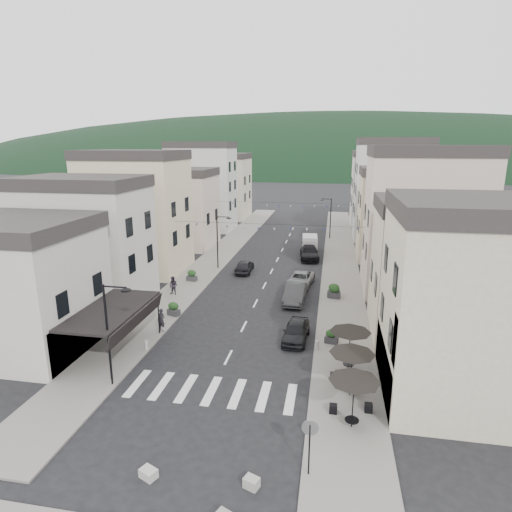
% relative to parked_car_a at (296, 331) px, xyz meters
% --- Properties ---
extents(ground, '(700.00, 700.00, 0.00)m').
position_rel_parked_car_a_xyz_m(ground, '(-4.14, -9.35, -0.71)').
color(ground, black).
rests_on(ground, ground).
extents(sidewalk_left, '(4.00, 76.00, 0.12)m').
position_rel_parked_car_a_xyz_m(sidewalk_left, '(-11.64, 22.65, -0.65)').
color(sidewalk_left, slate).
rests_on(sidewalk_left, ground).
extents(sidewalk_right, '(4.00, 76.00, 0.12)m').
position_rel_parked_car_a_xyz_m(sidewalk_right, '(3.36, 22.65, -0.65)').
color(sidewalk_right, slate).
rests_on(sidewalk_right, ground).
extents(hill_backdrop, '(640.00, 360.00, 70.00)m').
position_rel_parked_car_a_xyz_m(hill_backdrop, '(-4.14, 290.65, -0.71)').
color(hill_backdrop, black).
rests_on(hill_backdrop, ground).
extents(boutique_building, '(12.00, 8.00, 8.00)m').
position_rel_parked_car_a_xyz_m(boutique_building, '(-19.64, -4.35, 3.29)').
color(boutique_building, '#B9B2A9').
rests_on(boutique_building, ground).
extents(bistro_building, '(10.00, 8.00, 10.00)m').
position_rel_parked_car_a_xyz_m(bistro_building, '(10.36, -5.35, 4.29)').
color(bistro_building, '#B6AC91').
rests_on(bistro_building, ground).
extents(boutique_awning, '(3.77, 7.50, 3.28)m').
position_rel_parked_car_a_xyz_m(boutique_awning, '(-11.39, -4.35, 2.41)').
color(boutique_awning, black).
rests_on(boutique_awning, ground).
extents(buildings_row_left, '(10.20, 54.16, 14.00)m').
position_rel_parked_car_a_xyz_m(buildings_row_left, '(-18.64, 28.41, 5.41)').
color(buildings_row_left, '#B9B2A9').
rests_on(buildings_row_left, ground).
extents(buildings_row_right, '(10.20, 54.16, 14.50)m').
position_rel_parked_car_a_xyz_m(buildings_row_right, '(10.36, 27.25, 5.61)').
color(buildings_row_right, '#B6AC91').
rests_on(buildings_row_right, ground).
extents(cafe_terrace, '(2.50, 8.10, 2.53)m').
position_rel_parked_car_a_xyz_m(cafe_terrace, '(3.56, -6.55, 1.65)').
color(cafe_terrace, black).
rests_on(cafe_terrace, ground).
extents(streetlamp_left_near, '(1.70, 0.56, 6.00)m').
position_rel_parked_car_a_xyz_m(streetlamp_left_near, '(-9.97, -7.35, 2.99)').
color(streetlamp_left_near, black).
rests_on(streetlamp_left_near, ground).
extents(streetlamp_left_far, '(1.70, 0.56, 6.00)m').
position_rel_parked_car_a_xyz_m(streetlamp_left_far, '(-9.97, 16.65, 2.99)').
color(streetlamp_left_far, black).
rests_on(streetlamp_left_far, ground).
extents(streetlamp_right_far, '(1.70, 0.56, 6.00)m').
position_rel_parked_car_a_xyz_m(streetlamp_right_far, '(1.68, 34.65, 2.99)').
color(streetlamp_right_far, black).
rests_on(streetlamp_right_far, ground).
extents(traffic_sign, '(0.70, 0.07, 2.70)m').
position_rel_parked_car_a_xyz_m(traffic_sign, '(1.66, -12.85, 1.22)').
color(traffic_sign, black).
rests_on(traffic_sign, ground).
extents(bollards, '(11.66, 10.26, 0.60)m').
position_rel_parked_car_a_xyz_m(bollards, '(-4.14, -3.85, -0.29)').
color(bollards, gray).
rests_on(bollards, ground).
extents(bunting_near, '(19.00, 0.28, 0.62)m').
position_rel_parked_car_a_xyz_m(bunting_near, '(-4.14, 12.65, 4.95)').
color(bunting_near, black).
rests_on(bunting_near, ground).
extents(bunting_far, '(19.00, 0.28, 0.62)m').
position_rel_parked_car_a_xyz_m(bunting_far, '(-4.14, 28.65, 4.95)').
color(bunting_far, black).
rests_on(bunting_far, ground).
extents(parked_car_a, '(1.90, 4.24, 1.42)m').
position_rel_parked_car_a_xyz_m(parked_car_a, '(0.00, 0.00, 0.00)').
color(parked_car_a, black).
rests_on(parked_car_a, ground).
extents(parked_car_b, '(1.85, 4.94, 1.61)m').
position_rel_parked_car_a_xyz_m(parked_car_b, '(-0.77, 7.72, 0.10)').
color(parked_car_b, '#2F2F31').
rests_on(parked_car_b, ground).
extents(parked_car_c, '(2.79, 4.95, 1.31)m').
position_rel_parked_car_a_xyz_m(parked_car_c, '(-0.63, 12.34, -0.05)').
color(parked_car_c, gray).
rests_on(parked_car_c, ground).
extents(parked_car_d, '(2.74, 5.59, 1.57)m').
position_rel_parked_car_a_xyz_m(parked_car_d, '(-0.36, 22.72, 0.07)').
color(parked_car_d, black).
rests_on(parked_car_d, ground).
extents(parked_car_e, '(1.75, 4.18, 1.41)m').
position_rel_parked_car_a_xyz_m(parked_car_e, '(-7.01, 15.78, -0.00)').
color(parked_car_e, black).
rests_on(parked_car_e, ground).
extents(delivery_van, '(2.19, 4.84, 2.26)m').
position_rel_parked_car_a_xyz_m(delivery_van, '(-0.53, 26.16, 0.40)').
color(delivery_van, '#BBBBBD').
rests_on(delivery_van, ground).
extents(pedestrian_a, '(0.71, 0.55, 1.70)m').
position_rel_parked_car_a_xyz_m(pedestrian_a, '(-9.94, -0.41, 0.26)').
color(pedestrian_a, black).
rests_on(pedestrian_a, sidewalk_left).
extents(pedestrian_b, '(0.95, 0.80, 1.73)m').
position_rel_parked_car_a_xyz_m(pedestrian_b, '(-11.92, 7.23, 0.28)').
color(pedestrian_b, '#251F2A').
rests_on(pedestrian_b, sidewalk_left).
extents(concrete_block_b, '(0.73, 0.64, 0.45)m').
position_rel_parked_car_a_xyz_m(concrete_block_b, '(-0.59, -13.87, -0.48)').
color(concrete_block_b, '#97958F').
rests_on(concrete_block_b, ground).
extents(concrete_block_c, '(0.85, 0.75, 0.40)m').
position_rel_parked_car_a_xyz_m(concrete_block_c, '(-4.94, -14.11, -0.51)').
color(concrete_block_c, '#A6A49E').
rests_on(concrete_block_c, ground).
extents(planter_la, '(1.12, 0.87, 1.11)m').
position_rel_parked_car_a_xyz_m(planter_la, '(-10.14, 2.57, -0.05)').
color(planter_la, '#2F2F32').
rests_on(planter_la, sidewalk_left).
extents(planter_lb, '(1.13, 0.82, 1.14)m').
position_rel_parked_car_a_xyz_m(planter_lb, '(-11.59, 11.52, -0.03)').
color(planter_lb, '#313234').
rests_on(planter_lb, sidewalk_left).
extents(planter_ra, '(0.99, 0.67, 1.02)m').
position_rel_parked_car_a_xyz_m(planter_ra, '(2.49, -0.24, -0.09)').
color(planter_ra, '#2B2A2D').
rests_on(planter_ra, sidewalk_right).
extents(planter_rb, '(1.16, 0.80, 1.19)m').
position_rel_parked_car_a_xyz_m(planter_rb, '(2.66, 8.97, -0.01)').
color(planter_rb, '#303032').
rests_on(planter_rb, sidewalk_right).
extents(planter_rc, '(1.16, 0.72, 1.23)m').
position_rel_parked_car_a_xyz_m(planter_rc, '(2.61, 9.34, 0.01)').
color(planter_rc, '#303033').
rests_on(planter_rc, sidewalk_right).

